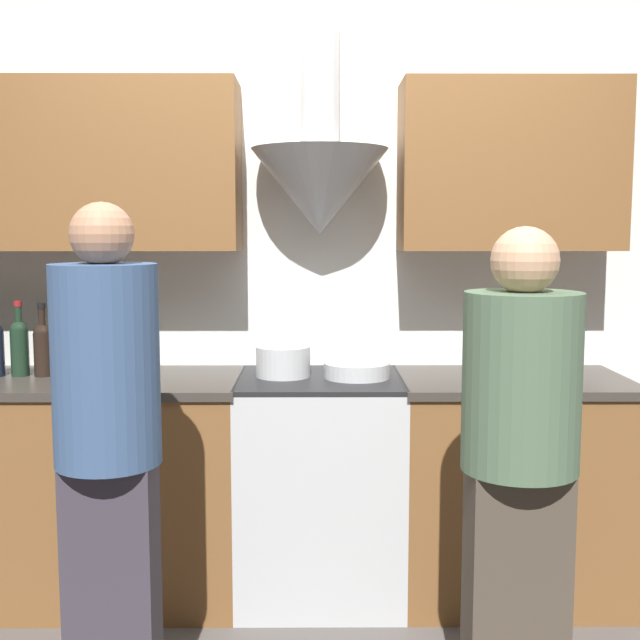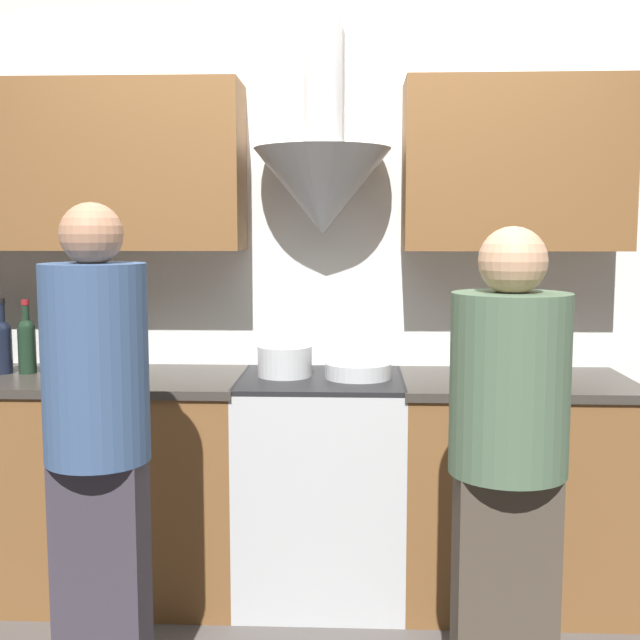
# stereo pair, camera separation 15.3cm
# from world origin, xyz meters

# --- Properties ---
(ground_plane) EXTENTS (12.00, 12.00, 0.00)m
(ground_plane) POSITION_xyz_m (0.00, 0.00, 0.00)
(ground_plane) COLOR #4C4744
(wall_back) EXTENTS (8.40, 0.58, 2.60)m
(wall_back) POSITION_xyz_m (-0.12, 0.62, 1.47)
(wall_back) COLOR white
(wall_back) RESTS_ON ground_plane
(counter_left) EXTENTS (1.60, 0.62, 0.93)m
(counter_left) POSITION_xyz_m (-1.13, 0.35, 0.47)
(counter_left) COLOR brown
(counter_left) RESTS_ON ground_plane
(counter_right) EXTENTS (0.94, 0.62, 0.93)m
(counter_right) POSITION_xyz_m (0.80, 0.35, 0.47)
(counter_right) COLOR brown
(counter_right) RESTS_ON ground_plane
(stove_range) EXTENTS (0.68, 0.60, 0.93)m
(stove_range) POSITION_xyz_m (0.00, 0.35, 0.47)
(stove_range) COLOR #B7BABC
(stove_range) RESTS_ON ground_plane
(wine_bottle_6) EXTENTS (0.07, 0.07, 0.31)m
(wine_bottle_6) POSITION_xyz_m (-1.25, 0.40, 1.06)
(wine_bottle_6) COLOR black
(wine_bottle_6) RESTS_ON counter_left
(wine_bottle_7) EXTENTS (0.08, 0.08, 0.30)m
(wine_bottle_7) POSITION_xyz_m (-1.15, 0.39, 1.05)
(wine_bottle_7) COLOR black
(wine_bottle_7) RESTS_ON counter_left
(wine_bottle_8) EXTENTS (0.07, 0.07, 0.33)m
(wine_bottle_8) POSITION_xyz_m (-1.05, 0.40, 1.06)
(wine_bottle_8) COLOR black
(wine_bottle_8) RESTS_ON counter_left
(wine_bottle_9) EXTENTS (0.08, 0.08, 0.35)m
(wine_bottle_9) POSITION_xyz_m (-0.94, 0.39, 1.07)
(wine_bottle_9) COLOR black
(wine_bottle_9) RESTS_ON counter_left
(stock_pot) EXTENTS (0.23, 0.23, 0.13)m
(stock_pot) POSITION_xyz_m (-0.15, 0.38, 0.99)
(stock_pot) COLOR #B7BABC
(stock_pot) RESTS_ON stove_range
(mixing_bowl) EXTENTS (0.27, 0.27, 0.06)m
(mixing_bowl) POSITION_xyz_m (0.15, 0.35, 0.96)
(mixing_bowl) COLOR #B7BABC
(mixing_bowl) RESTS_ON stove_range
(orange_fruit) EXTENTS (0.08, 0.08, 0.08)m
(orange_fruit) POSITION_xyz_m (0.96, 0.26, 0.97)
(orange_fruit) COLOR orange
(orange_fruit) RESTS_ON counter_right
(saucepan) EXTENTS (0.15, 0.15, 0.08)m
(saucepan) POSITION_xyz_m (0.78, 0.47, 0.97)
(saucepan) COLOR #B7BABC
(saucepan) RESTS_ON counter_right
(person_foreground_left) EXTENTS (0.31, 0.31, 1.62)m
(person_foreground_left) POSITION_xyz_m (-0.63, -0.58, 0.90)
(person_foreground_left) COLOR #38333D
(person_foreground_left) RESTS_ON ground_plane
(person_foreground_right) EXTENTS (0.34, 0.34, 1.55)m
(person_foreground_right) POSITION_xyz_m (0.59, -0.60, 0.85)
(person_foreground_right) COLOR #473D33
(person_foreground_right) RESTS_ON ground_plane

